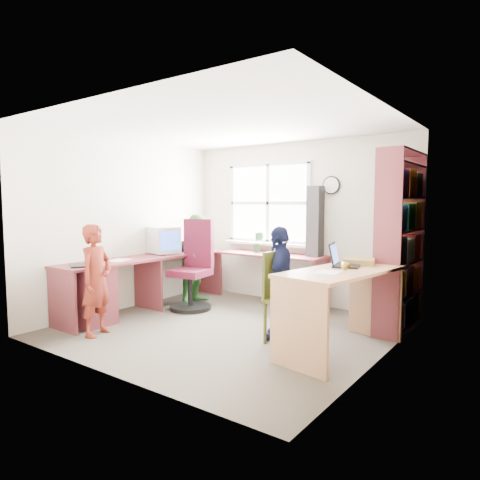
% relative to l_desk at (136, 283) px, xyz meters
% --- Properties ---
extents(room, '(3.64, 3.44, 2.44)m').
position_rel_l_desk_xyz_m(room, '(1.32, 0.38, 0.76)').
color(room, '#463F37').
rests_on(room, ground).
extents(l_desk, '(2.38, 2.95, 0.75)m').
position_rel_l_desk_xyz_m(l_desk, '(0.00, 0.00, 0.00)').
color(l_desk, brown).
rests_on(l_desk, ground).
extents(right_desk, '(0.89, 1.54, 0.84)m').
position_rel_l_desk_xyz_m(right_desk, '(2.71, 0.32, 0.15)').
color(right_desk, tan).
rests_on(right_desk, ground).
extents(bookshelf, '(0.30, 1.02, 2.10)m').
position_rel_l_desk_xyz_m(bookshelf, '(2.96, 1.47, 0.55)').
color(bookshelf, brown).
rests_on(bookshelf, ground).
extents(swivel_chair, '(0.67, 0.67, 1.27)m').
position_rel_l_desk_xyz_m(swivel_chair, '(0.30, 0.80, 0.09)').
color(swivel_chair, black).
rests_on(swivel_chair, ground).
extents(wooden_chair, '(0.48, 0.48, 0.98)m').
position_rel_l_desk_xyz_m(wooden_chair, '(2.09, 0.25, 0.08)').
color(wooden_chair, '#404517').
rests_on(wooden_chair, ground).
extents(crt_monitor, '(0.48, 0.45, 0.40)m').
position_rel_l_desk_xyz_m(crt_monitor, '(-0.24, 0.74, 0.50)').
color(crt_monitor, silver).
rests_on(crt_monitor, l_desk).
extents(laptop_left, '(0.41, 0.39, 0.22)m').
position_rel_l_desk_xyz_m(laptop_left, '(-0.13, -0.67, 0.35)').
color(laptop_left, black).
rests_on(laptop_left, l_desk).
extents(laptop_right, '(0.38, 0.42, 0.25)m').
position_rel_l_desk_xyz_m(laptop_right, '(2.61, 0.55, 0.44)').
color(laptop_right, black).
rests_on(laptop_right, right_desk).
extents(speaker_a, '(0.11, 0.11, 0.18)m').
position_rel_l_desk_xyz_m(speaker_a, '(-0.14, 0.59, 0.38)').
color(speaker_a, black).
rests_on(speaker_a, l_desk).
extents(speaker_b, '(0.11, 0.11, 0.17)m').
position_rel_l_desk_xyz_m(speaker_b, '(-0.16, 1.12, 0.38)').
color(speaker_b, black).
rests_on(speaker_b, l_desk).
extents(cd_tower, '(0.21, 0.19, 0.99)m').
position_rel_l_desk_xyz_m(cd_tower, '(1.69, 1.80, 0.79)').
color(cd_tower, black).
rests_on(cd_tower, l_desk).
extents(game_box, '(0.39, 0.39, 0.06)m').
position_rel_l_desk_xyz_m(game_box, '(2.72, 0.79, 0.42)').
color(game_box, red).
rests_on(game_box, right_desk).
extents(paper_a, '(0.33, 0.38, 0.00)m').
position_rel_l_desk_xyz_m(paper_a, '(-0.19, -0.11, 0.30)').
color(paper_a, white).
rests_on(paper_a, l_desk).
extents(paper_b, '(0.25, 0.32, 0.00)m').
position_rel_l_desk_xyz_m(paper_b, '(2.67, 0.08, 0.39)').
color(paper_b, white).
rests_on(paper_b, right_desk).
extents(potted_plant, '(0.20, 0.17, 0.32)m').
position_rel_l_desk_xyz_m(potted_plant, '(0.78, 1.74, 0.45)').
color(potted_plant, '#2A6A32').
rests_on(potted_plant, l_desk).
extents(person_red, '(0.42, 0.53, 1.27)m').
position_rel_l_desk_xyz_m(person_red, '(0.24, -0.77, 0.18)').
color(person_red, maroon).
rests_on(person_red, ground).
extents(person_green, '(0.58, 0.71, 1.33)m').
position_rel_l_desk_xyz_m(person_green, '(0.12, 1.12, 0.21)').
color(person_green, '#327F32').
rests_on(person_green, ground).
extents(person_navy, '(0.56, 0.79, 1.25)m').
position_rel_l_desk_xyz_m(person_navy, '(1.99, 0.35, 0.17)').
color(person_navy, '#121738').
rests_on(person_navy, ground).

